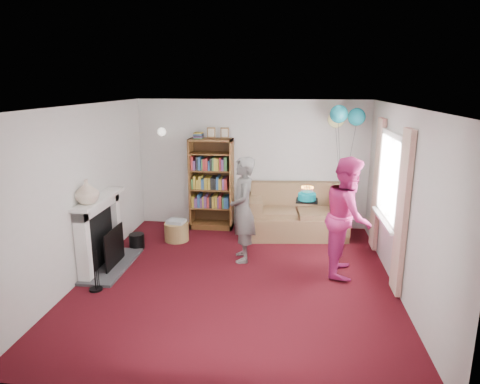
# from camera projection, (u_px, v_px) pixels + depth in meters

# --- Properties ---
(ground) EXTENTS (5.00, 5.00, 0.00)m
(ground) POSITION_uv_depth(u_px,v_px,m) (237.00, 279.00, 6.29)
(ground) COLOR black
(ground) RESTS_ON ground
(wall_back) EXTENTS (4.50, 0.02, 2.50)m
(wall_back) POSITION_uv_depth(u_px,v_px,m) (252.00, 164.00, 8.40)
(wall_back) COLOR silver
(wall_back) RESTS_ON ground
(wall_left) EXTENTS (0.02, 5.00, 2.50)m
(wall_left) POSITION_uv_depth(u_px,v_px,m) (83.00, 192.00, 6.23)
(wall_left) COLOR silver
(wall_left) RESTS_ON ground
(wall_right) EXTENTS (0.02, 5.00, 2.50)m
(wall_right) POSITION_uv_depth(u_px,v_px,m) (403.00, 202.00, 5.73)
(wall_right) COLOR silver
(wall_right) RESTS_ON ground
(ceiling) EXTENTS (4.50, 5.00, 0.01)m
(ceiling) POSITION_uv_depth(u_px,v_px,m) (236.00, 106.00, 5.67)
(ceiling) COLOR white
(ceiling) RESTS_ON wall_back
(fireplace) EXTENTS (0.55, 1.80, 1.12)m
(fireplace) POSITION_uv_depth(u_px,v_px,m) (104.00, 236.00, 6.58)
(fireplace) COLOR #3F3F42
(fireplace) RESTS_ON ground
(window_bay) EXTENTS (0.14, 2.02, 2.20)m
(window_bay) POSITION_uv_depth(u_px,v_px,m) (389.00, 194.00, 6.33)
(window_bay) COLOR white
(window_bay) RESTS_ON ground
(wall_sconce) EXTENTS (0.16, 0.23, 0.16)m
(wall_sconce) POSITION_uv_depth(u_px,v_px,m) (162.00, 132.00, 8.30)
(wall_sconce) COLOR gold
(wall_sconce) RESTS_ON ground
(bookcase) EXTENTS (0.84, 0.42, 1.98)m
(bookcase) POSITION_uv_depth(u_px,v_px,m) (212.00, 184.00, 8.37)
(bookcase) COLOR #472B14
(bookcase) RESTS_ON ground
(sofa) EXTENTS (1.79, 0.95, 0.95)m
(sofa) POSITION_uv_depth(u_px,v_px,m) (297.00, 216.00, 8.10)
(sofa) COLOR olive
(sofa) RESTS_ON ground
(wicker_basket) EXTENTS (0.44, 0.44, 0.39)m
(wicker_basket) POSITION_uv_depth(u_px,v_px,m) (177.00, 231.00, 7.79)
(wicker_basket) COLOR #9D7E49
(wicker_basket) RESTS_ON ground
(person_striped) EXTENTS (0.51, 0.68, 1.69)m
(person_striped) POSITION_uv_depth(u_px,v_px,m) (243.00, 210.00, 6.78)
(person_striped) COLOR black
(person_striped) RESTS_ON ground
(person_magenta) EXTENTS (0.79, 0.95, 1.78)m
(person_magenta) POSITION_uv_depth(u_px,v_px,m) (348.00, 216.00, 6.30)
(person_magenta) COLOR #BD256D
(person_magenta) RESTS_ON ground
(birthday_cake) EXTENTS (0.32, 0.32, 0.22)m
(birthday_cake) POSITION_uv_depth(u_px,v_px,m) (307.00, 197.00, 6.39)
(birthday_cake) COLOR black
(birthday_cake) RESTS_ON ground
(balloons) EXTENTS (0.64, 0.69, 1.76)m
(balloons) POSITION_uv_depth(u_px,v_px,m) (344.00, 117.00, 7.53)
(balloons) COLOR #3F3F3F
(balloons) RESTS_ON ground
(mantel_vase) EXTENTS (0.37, 0.37, 0.35)m
(mantel_vase) POSITION_uv_depth(u_px,v_px,m) (87.00, 192.00, 6.06)
(mantel_vase) COLOR beige
(mantel_vase) RESTS_ON fireplace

